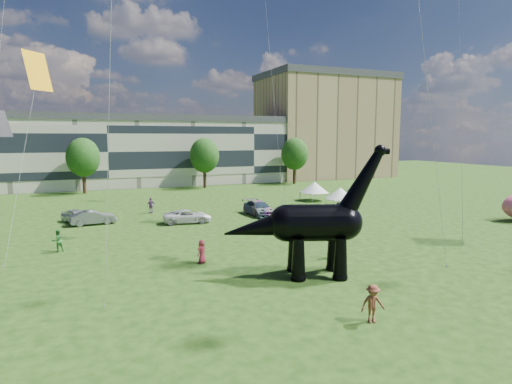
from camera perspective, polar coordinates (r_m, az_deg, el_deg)
name	(u,v)px	position (r m, az deg, el deg)	size (l,w,h in m)	color
ground	(322,292)	(25.86, 8.74, -13.09)	(220.00, 220.00, 0.00)	#16330C
terrace_row	(106,154)	(82.83, -19.37, 4.83)	(78.00, 11.00, 12.00)	beige
apartment_block	(325,128)	(100.60, 9.13, 8.36)	(28.00, 18.00, 22.00)	tan
tree_mid_left	(83,154)	(73.70, -22.08, 4.68)	(5.20, 5.20, 9.44)	#382314
tree_mid_right	(204,153)	(76.56, -6.89, 5.24)	(5.20, 5.20, 9.44)	#382314
tree_far_right	(295,151)	(83.25, 5.17, 5.42)	(5.20, 5.20, 9.44)	#382314
dinosaur_sculpture	(310,225)	(27.95, 7.19, -4.40)	(10.66, 5.13, 8.84)	black
car_silver	(77,216)	(48.99, -22.80, -2.97)	(1.72, 4.27, 1.45)	silver
car_grey	(93,217)	(47.37, -20.91, -3.19)	(1.57, 4.51, 1.49)	slate
car_white	(187,216)	(45.71, -9.13, -3.22)	(2.32, 5.04, 1.40)	silver
car_dark	(259,208)	(49.59, 0.41, -2.18)	(2.27, 5.57, 1.62)	#595960
gazebo_near	(340,193)	(56.13, 11.16, -0.18)	(4.01, 4.01, 2.56)	white
gazebo_far	(314,187)	(61.37, 7.79, 0.63)	(4.37, 4.37, 2.73)	silver
visitors	(208,233)	(36.79, -6.44, -5.44)	(55.64, 35.92, 1.90)	#33772F
kites	(58,2)	(41.36, -24.93, 22.03)	(56.44, 38.62, 27.22)	#EF470F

